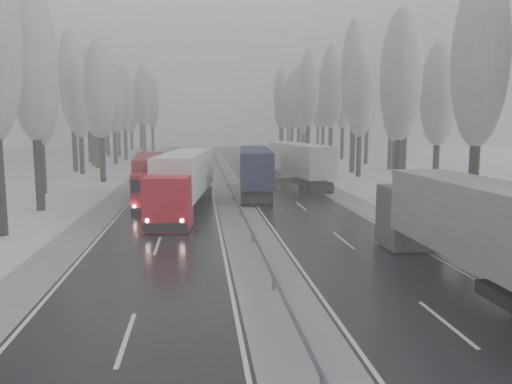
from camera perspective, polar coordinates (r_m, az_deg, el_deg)
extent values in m
plane|color=white|center=(16.79, 4.12, -15.59)|extent=(260.00, 260.00, 0.00)
cube|color=black|center=(46.35, 3.68, -0.43)|extent=(7.50, 200.00, 0.03)
cube|color=black|center=(45.68, -9.39, -0.64)|extent=(7.50, 200.00, 0.03)
cube|color=gray|center=(45.71, -2.81, -0.53)|extent=(3.00, 200.00, 0.04)
cube|color=gray|center=(47.47, 9.57, -0.32)|extent=(2.40, 200.00, 0.04)
cube|color=gray|center=(46.20, -15.54, -0.72)|extent=(2.40, 200.00, 0.04)
cube|color=slate|center=(45.63, -2.81, 0.19)|extent=(0.06, 200.00, 0.32)
cube|color=slate|center=(43.70, -2.64, -0.55)|extent=(0.12, 0.12, 0.60)
cube|color=slate|center=(75.46, -4.29, 2.98)|extent=(0.12, 0.12, 0.60)
cylinder|color=black|center=(35.85, 23.55, 0.99)|extent=(0.68, 0.68, 5.60)
ellipsoid|color=gray|center=(35.88, 24.27, 13.78)|extent=(3.60, 3.60, 11.45)
cylinder|color=black|center=(45.78, 15.88, 2.71)|extent=(0.68, 0.68, 5.62)
ellipsoid|color=gray|center=(45.81, 16.26, 12.76)|extent=(3.60, 3.60, 11.48)
cylinder|color=black|center=(51.72, 19.84, 2.72)|extent=(0.64, 0.64, 4.94)
ellipsoid|color=gray|center=(51.62, 20.21, 10.54)|extent=(3.60, 3.60, 10.09)
cylinder|color=black|center=(54.58, 15.93, 3.33)|extent=(0.66, 0.66, 5.32)
ellipsoid|color=gray|center=(54.55, 16.24, 11.32)|extent=(3.60, 3.60, 10.88)
cylinder|color=black|center=(59.08, 16.48, 4.11)|extent=(0.72, 0.72, 6.31)
ellipsoid|color=gray|center=(59.24, 16.82, 12.85)|extent=(3.60, 3.60, 12.90)
cylinder|color=black|center=(64.04, 11.65, 4.12)|extent=(0.67, 0.67, 5.38)
ellipsoid|color=gray|center=(64.03, 11.85, 10.99)|extent=(3.60, 3.60, 10.98)
cylinder|color=black|center=(69.98, 15.53, 3.97)|extent=(0.62, 0.62, 4.59)
ellipsoid|color=gray|center=(69.87, 15.73, 9.35)|extent=(3.60, 3.60, 9.39)
cylinder|color=black|center=(69.42, 10.97, 5.06)|extent=(0.76, 0.76, 6.95)
ellipsoid|color=gray|center=(69.67, 11.19, 13.24)|extent=(3.60, 3.60, 14.19)
cylinder|color=black|center=(75.51, 15.08, 5.01)|extent=(0.74, 0.74, 6.59)
ellipsoid|color=gray|center=(75.67, 15.34, 12.15)|extent=(3.60, 3.60, 13.46)
cylinder|color=black|center=(79.18, 8.51, 5.23)|extent=(0.72, 0.72, 6.37)
ellipsoid|color=gray|center=(79.30, 8.64, 11.81)|extent=(3.60, 3.60, 13.01)
cylinder|color=black|center=(85.10, 12.48, 5.18)|extent=(0.70, 0.70, 5.97)
ellipsoid|color=gray|center=(85.15, 12.65, 10.92)|extent=(3.60, 3.60, 12.20)
cylinder|color=black|center=(89.25, 5.97, 5.65)|extent=(0.74, 0.74, 6.65)
ellipsoid|color=gray|center=(89.40, 6.06, 11.75)|extent=(3.60, 3.60, 13.59)
cylinder|color=black|center=(94.96, 9.81, 5.55)|extent=(0.71, 0.71, 6.14)
ellipsoid|color=gray|center=(95.04, 9.94, 10.84)|extent=(3.60, 3.60, 12.54)
cylinder|color=black|center=(98.84, 4.87, 5.70)|extent=(0.71, 0.71, 6.05)
ellipsoid|color=gray|center=(98.90, 4.93, 10.71)|extent=(3.60, 3.60, 12.37)
cylinder|color=black|center=(104.04, 7.65, 5.83)|extent=(0.72, 0.72, 6.30)
ellipsoid|color=gray|center=(104.13, 7.74, 10.79)|extent=(3.60, 3.60, 12.87)
cylinder|color=black|center=(106.22, 4.11, 5.81)|extent=(0.70, 0.70, 5.88)
ellipsoid|color=gray|center=(106.26, 4.15, 10.33)|extent=(3.60, 3.60, 12.00)
cylinder|color=black|center=(110.77, 5.32, 5.61)|extent=(0.64, 0.64, 4.86)
ellipsoid|color=gray|center=(110.73, 5.37, 9.20)|extent=(3.60, 3.60, 9.92)
cylinder|color=black|center=(113.06, 2.99, 5.96)|extent=(0.70, 0.70, 5.98)
ellipsoid|color=gray|center=(113.10, 3.02, 10.29)|extent=(3.60, 3.60, 12.21)
cylinder|color=black|center=(118.82, 7.08, 6.06)|extent=(0.71, 0.71, 6.19)
ellipsoid|color=gray|center=(118.88, 7.15, 10.32)|extent=(3.60, 3.60, 12.64)
cylinder|color=black|center=(122.97, 2.84, 6.32)|extent=(0.75, 0.75, 6.86)
ellipsoid|color=gray|center=(123.10, 2.87, 10.88)|extent=(3.60, 3.60, 14.01)
cylinder|color=black|center=(128.21, 5.64, 6.06)|extent=(0.68, 0.68, 5.55)
ellipsoid|color=gray|center=(128.22, 5.69, 9.60)|extent=(3.60, 3.60, 11.33)
cylinder|color=black|center=(133.67, 2.82, 6.28)|extent=(0.71, 0.71, 6.09)
ellipsoid|color=gray|center=(133.72, 2.84, 10.01)|extent=(3.60, 3.60, 12.45)
cylinder|color=black|center=(138.10, 3.71, 6.20)|extent=(0.67, 0.67, 5.49)
ellipsoid|color=gray|center=(138.10, 3.74, 9.45)|extent=(3.60, 3.60, 11.21)
cylinder|color=black|center=(41.71, -23.54, 2.03)|extent=(0.69, 0.69, 5.83)
ellipsoid|color=gray|center=(41.79, -24.19, 13.46)|extent=(3.60, 3.60, 11.92)
cylinder|color=black|center=(51.69, -23.21, 2.60)|extent=(0.65, 0.65, 5.03)
ellipsoid|color=gray|center=(51.61, -23.65, 10.56)|extent=(3.60, 3.60, 10.28)
cylinder|color=black|center=(60.02, -17.14, 3.72)|extent=(0.67, 0.67, 5.44)
ellipsoid|color=gray|center=(60.01, -17.44, 11.13)|extent=(3.60, 3.60, 11.11)
cylinder|color=black|center=(65.77, -23.30, 3.88)|extent=(0.69, 0.69, 5.72)
ellipsoid|color=gray|center=(65.80, -23.70, 11.00)|extent=(3.60, 3.60, 11.69)
cylinder|color=black|center=(69.69, -19.29, 4.06)|extent=(0.66, 0.66, 5.23)
ellipsoid|color=gray|center=(69.65, -19.57, 10.20)|extent=(3.60, 3.60, 10.68)
cylinder|color=black|center=(73.95, -19.99, 4.76)|extent=(0.74, 0.74, 6.60)
ellipsoid|color=gray|center=(74.12, -20.34, 12.06)|extent=(3.60, 3.60, 13.49)
cylinder|color=black|center=(79.08, -17.69, 4.51)|extent=(0.65, 0.65, 5.16)
ellipsoid|color=gray|center=(79.04, -17.91, 9.85)|extent=(3.60, 3.60, 10.54)
cylinder|color=black|center=(83.25, -18.11, 4.86)|extent=(0.69, 0.69, 5.79)
ellipsoid|color=gray|center=(83.29, -18.35, 10.55)|extent=(3.60, 3.60, 11.84)
cylinder|color=black|center=(85.44, -15.78, 4.97)|extent=(0.68, 0.68, 5.64)
ellipsoid|color=gray|center=(85.45, -15.99, 10.37)|extent=(3.60, 3.60, 11.53)
cylinder|color=black|center=(90.23, -18.44, 5.29)|extent=(0.73, 0.73, 6.56)
ellipsoid|color=gray|center=(90.37, -18.70, 11.23)|extent=(3.60, 3.60, 13.40)
cylinder|color=black|center=(95.35, -14.67, 5.32)|extent=(0.69, 0.69, 5.79)
ellipsoid|color=gray|center=(95.38, -14.84, 10.29)|extent=(3.60, 3.60, 11.84)
cylinder|color=black|center=(100.05, -17.07, 5.58)|extent=(0.74, 0.74, 6.65)
ellipsoid|color=gray|center=(100.18, -17.29, 11.01)|extent=(3.60, 3.60, 13.58)
cylinder|color=black|center=(104.98, -15.36, 5.32)|extent=(0.65, 0.65, 5.12)
ellipsoid|color=gray|center=(104.95, -15.51, 9.31)|extent=(3.60, 3.60, 10.46)
cylinder|color=black|center=(109.38, -16.55, 5.55)|extent=(0.69, 0.69, 5.84)
ellipsoid|color=gray|center=(109.42, -16.72, 9.92)|extent=(3.60, 3.60, 11.92)
cylinder|color=black|center=(115.16, -12.65, 5.99)|extent=(0.74, 0.74, 6.67)
ellipsoid|color=gray|center=(115.28, -12.79, 10.73)|extent=(3.60, 3.60, 13.63)
cylinder|color=black|center=(120.41, -16.79, 5.84)|extent=(0.72, 0.72, 6.31)
ellipsoid|color=gray|center=(120.49, -16.96, 10.12)|extent=(3.60, 3.60, 12.88)
cylinder|color=black|center=(124.41, -11.72, 6.05)|extent=(0.72, 0.72, 6.29)
ellipsoid|color=gray|center=(124.48, -11.84, 10.19)|extent=(3.60, 3.60, 12.84)
cylinder|color=black|center=(129.02, -14.05, 5.72)|extent=(0.64, 0.64, 4.86)
ellipsoid|color=gray|center=(128.98, -14.15, 8.80)|extent=(3.60, 3.60, 9.92)
cylinder|color=black|center=(131.31, -13.00, 6.18)|extent=(0.74, 0.74, 6.63)
ellipsoid|color=gray|center=(131.41, -13.13, 10.31)|extent=(3.60, 3.60, 13.54)
cylinder|color=black|center=(135.62, -13.97, 6.01)|extent=(0.69, 0.69, 5.79)
ellipsoid|color=gray|center=(135.64, -14.09, 9.50)|extent=(3.60, 3.60, 11.82)
cube|color=#454449|center=(28.18, 16.72, -2.53)|extent=(2.68, 2.78, 3.19)
cube|color=black|center=(29.27, 15.74, -0.64)|extent=(2.45, 0.12, 1.06)
cube|color=black|center=(29.73, 15.52, -4.47)|extent=(2.66, 0.17, 0.53)
cube|color=slate|center=(20.78, 25.99, -3.49)|extent=(2.79, 13.86, 2.98)
cylinder|color=black|center=(27.23, 15.17, -5.42)|extent=(0.38, 1.11, 1.11)
cylinder|color=black|center=(28.13, 19.41, -5.17)|extent=(0.38, 1.11, 1.11)
sphere|color=white|center=(29.30, 13.69, -3.73)|extent=(0.23, 0.23, 0.23)
sphere|color=white|center=(30.07, 17.31, -3.57)|extent=(0.23, 0.23, 0.23)
cube|color=#1F2C4E|center=(54.08, -0.32, 2.62)|extent=(2.88, 2.98, 3.18)
cube|color=black|center=(55.34, -0.35, 3.51)|extent=(2.44, 0.32, 1.06)
cube|color=black|center=(55.63, -0.36, 1.45)|extent=(2.66, 0.39, 0.53)
cube|color=#131534|center=(45.73, -0.10, 3.07)|extent=(3.89, 13.98, 2.97)
cube|color=black|center=(39.10, 0.15, -1.11)|extent=(2.44, 0.34, 0.48)
cube|color=black|center=(42.17, 0.03, -0.17)|extent=(2.83, 6.02, 0.48)
cube|color=black|center=(39.71, 0.13, -1.29)|extent=(2.44, 0.27, 0.64)
cylinder|color=black|center=(53.34, -1.50, 1.25)|extent=(0.47, 1.13, 1.10)
cylinder|color=black|center=(53.39, 0.89, 1.26)|extent=(0.47, 1.13, 1.10)
cylinder|color=black|center=(41.77, -1.48, -0.59)|extent=(0.47, 1.13, 1.10)
cylinder|color=black|center=(41.83, 1.57, -0.57)|extent=(0.47, 1.13, 1.10)
cylinder|color=black|center=(40.40, -1.48, -0.87)|extent=(0.47, 1.13, 1.10)
cylinder|color=black|center=(40.47, 1.68, -0.86)|extent=(0.47, 1.13, 1.10)
sphere|color=#FF0C05|center=(38.89, -1.33, 0.10)|extent=(0.21, 0.21, 0.21)
sphere|color=#FF0C05|center=(38.95, 1.64, 0.11)|extent=(0.21, 0.21, 0.21)
sphere|color=white|center=(55.60, -1.40, 1.88)|extent=(0.23, 0.23, 0.23)
sphere|color=white|center=(55.65, 0.68, 1.89)|extent=(0.23, 0.23, 0.23)
cube|color=beige|center=(61.26, 2.34, 3.30)|extent=(3.11, 3.20, 3.32)
cube|color=black|center=(62.53, 1.99, 4.10)|extent=(2.53, 0.43, 1.11)
cube|color=black|center=(62.81, 1.96, 2.20)|extent=(2.76, 0.52, 0.55)
cube|color=beige|center=(52.97, 4.95, 3.82)|extent=(4.63, 14.61, 3.09)
cube|color=black|center=(46.45, 7.79, 0.27)|extent=(2.54, 0.46, 0.50)
cube|color=black|center=(49.44, 6.41, 1.01)|extent=(3.19, 6.34, 0.50)
cube|color=black|center=(47.04, 7.52, 0.10)|extent=(2.53, 0.39, 0.66)
cylinder|color=black|center=(60.21, 1.51, 2.03)|extent=(0.53, 1.19, 1.15)
cylinder|color=black|center=(60.86, 3.62, 2.08)|extent=(0.53, 1.19, 1.15)
cylinder|color=black|center=(48.67, 5.30, 0.61)|extent=(0.53, 1.19, 1.15)
cylinder|color=black|center=(49.48, 7.84, 0.69)|extent=(0.53, 1.19, 1.15)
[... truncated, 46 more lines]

